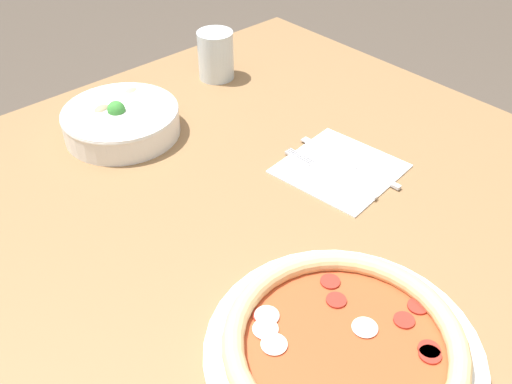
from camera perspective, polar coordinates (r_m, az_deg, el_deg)
dining_table at (r=0.95m, az=-0.25°, el=-6.44°), size 1.13×1.07×0.77m
pizza at (r=0.69m, az=8.76°, el=-14.95°), size 0.33×0.33×0.04m
bowl at (r=1.07m, az=-13.36°, el=7.07°), size 0.21×0.21×0.07m
napkin at (r=0.97m, az=8.39°, el=2.31°), size 0.20×0.20×0.00m
fork at (r=0.95m, az=7.45°, el=1.82°), size 0.02×0.19×0.00m
knife at (r=0.98m, az=9.67°, el=2.77°), size 0.02×0.21×0.01m
glass at (r=1.23m, az=-4.04°, el=13.50°), size 0.08×0.08×0.10m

